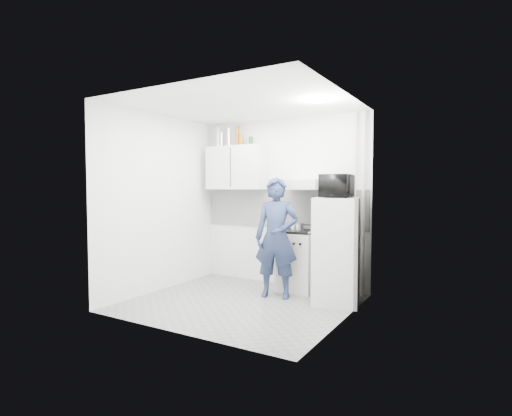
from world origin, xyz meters
The scene contains 23 objects.
floor centered at (0.00, 0.00, 0.00)m, with size 2.80×2.80×0.00m, color gray.
ceiling centered at (0.00, 0.00, 2.60)m, with size 2.80×2.80×0.00m, color white.
wall_back centered at (0.00, 1.25, 1.30)m, with size 2.80×2.80×0.00m, color white.
wall_left centered at (-1.40, 0.00, 1.30)m, with size 2.60×2.60×0.00m, color white.
wall_right centered at (1.40, 0.00, 1.30)m, with size 2.60×2.60×0.00m, color white.
person centered at (0.28, 0.51, 0.84)m, with size 0.61×0.40×1.67m, color #222C4C.
stove centered at (0.40, 1.00, 0.43)m, with size 0.54×0.54×0.86m, color silver.
fridge centered at (1.10, 0.64, 0.70)m, with size 0.58×0.58×1.40m, color silver.
stove_top centered at (0.40, 1.00, 0.88)m, with size 0.52×0.52×0.03m, color black.
saucepan centered at (0.36, 1.02, 0.95)m, with size 0.19×0.19×0.11m, color silver.
microwave centered at (1.10, 0.64, 1.55)m, with size 0.37×0.55×0.30m, color black.
bottle_a centered at (-1.12, 1.07, 2.37)m, with size 0.08×0.08×0.34m, color #B2B7BC.
bottle_b centered at (-1.05, 1.07, 2.32)m, with size 0.06×0.06×0.24m, color silver.
bottle_c centered at (-0.91, 1.07, 2.35)m, with size 0.07×0.07×0.30m, color silver.
bottle_d centered at (-0.74, 1.07, 2.36)m, with size 0.07×0.07×0.32m, color brown.
canister_a centered at (-0.66, 1.07, 2.30)m, with size 0.08×0.08×0.19m, color brown.
canister_b centered at (-0.48, 1.07, 2.27)m, with size 0.07×0.07×0.14m, color #144C1E.
upper_cabinet centered at (-0.75, 1.07, 1.85)m, with size 1.00×0.35×0.70m, color silver.
range_hood centered at (0.45, 1.00, 1.57)m, with size 0.60×0.50×0.14m, color silver.
backsplash centered at (0.00, 1.24, 1.20)m, with size 2.74×0.03×0.60m, color white.
pipe_a centered at (1.30, 1.17, 1.30)m, with size 0.05×0.05×2.60m, color silver.
pipe_b centered at (1.18, 1.17, 1.30)m, with size 0.04×0.04×2.60m, color silver.
ceiling_spot_fixture centered at (1.00, 0.20, 2.57)m, with size 0.10×0.10×0.02m, color white.
Camera 1 is at (2.83, -4.38, 1.53)m, focal length 28.00 mm.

